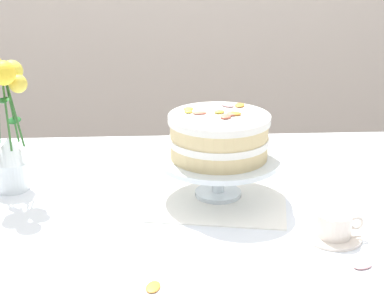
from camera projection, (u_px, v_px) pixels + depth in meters
The scene contains 9 objects.
dining_table at pixel (175, 244), 1.44m from camera, with size 1.40×1.00×0.74m.
linen_napkin at pixel (218, 196), 1.47m from camera, with size 0.32×0.32×0.00m, color white.
cake_stand at pixel (219, 164), 1.44m from camera, with size 0.29×0.29×0.10m.
layer_cake at pixel (219, 136), 1.42m from camera, with size 0.24×0.24×0.11m.
flower_vase at pixel (7, 126), 1.45m from camera, with size 0.11×0.12×0.33m.
teacup at pixel (334, 228), 1.27m from camera, with size 0.12×0.12×0.06m.
loose_petal_0 at pixel (362, 265), 1.17m from camera, with size 0.04×0.03×0.01m, color pink.
loose_petal_1 at pixel (257, 170), 1.62m from camera, with size 0.04×0.02×0.00m, color orange.
loose_petal_2 at pixel (153, 287), 1.10m from camera, with size 0.04×0.03×0.00m, color orange.
Camera 1 is at (-0.03, -1.30, 1.34)m, focal length 57.72 mm.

